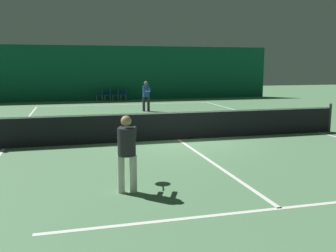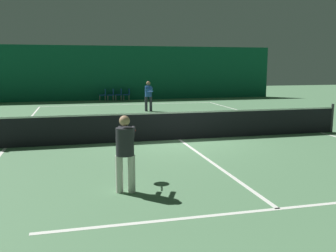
{
  "view_description": "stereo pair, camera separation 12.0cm",
  "coord_description": "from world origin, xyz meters",
  "px_view_note": "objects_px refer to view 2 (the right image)",
  "views": [
    {
      "loc": [
        -3.5,
        -11.96,
        2.49
      ],
      "look_at": [
        -0.99,
        -2.39,
        0.88
      ],
      "focal_mm": 40.0,
      "sensor_mm": 36.0,
      "label": 1
    },
    {
      "loc": [
        -3.38,
        -11.99,
        2.49
      ],
      "look_at": [
        -0.99,
        -2.39,
        0.88
      ],
      "focal_mm": 40.0,
      "sensor_mm": 36.0,
      "label": 2
    }
  ],
  "objects_px": {
    "courtside_chair_2": "(119,94)",
    "courtside_chair_3": "(127,94)",
    "player_near": "(125,148)",
    "courtside_chair_0": "(103,94)",
    "courtside_chair_1": "(112,94)",
    "tennis_net": "(179,125)",
    "player_far": "(148,94)"
  },
  "relations": [
    {
      "from": "player_near",
      "to": "player_far",
      "type": "height_order",
      "value": "player_far"
    },
    {
      "from": "courtside_chair_0",
      "to": "player_far",
      "type": "bearing_deg",
      "value": 16.14
    },
    {
      "from": "courtside_chair_1",
      "to": "tennis_net",
      "type": "bearing_deg",
      "value": 3.35
    },
    {
      "from": "player_near",
      "to": "courtside_chair_2",
      "type": "xyz_separation_m",
      "value": [
        2.17,
        19.55,
        -0.41
      ]
    },
    {
      "from": "tennis_net",
      "to": "player_near",
      "type": "relative_size",
      "value": 7.8
    },
    {
      "from": "courtside_chair_1",
      "to": "player_far",
      "type": "bearing_deg",
      "value": 11.6
    },
    {
      "from": "courtside_chair_0",
      "to": "courtside_chair_1",
      "type": "xyz_separation_m",
      "value": [
        0.56,
        0.0,
        0.0
      ]
    },
    {
      "from": "tennis_net",
      "to": "courtside_chair_3",
      "type": "height_order",
      "value": "tennis_net"
    },
    {
      "from": "player_near",
      "to": "courtside_chair_1",
      "type": "xyz_separation_m",
      "value": [
        1.6,
        19.55,
        -0.41
      ]
    },
    {
      "from": "courtside_chair_2",
      "to": "courtside_chair_3",
      "type": "xyz_separation_m",
      "value": [
        0.56,
        0.0,
        0.0
      ]
    },
    {
      "from": "courtside_chair_2",
      "to": "courtside_chair_0",
      "type": "bearing_deg",
      "value": -90.0
    },
    {
      "from": "courtside_chair_1",
      "to": "courtside_chair_2",
      "type": "height_order",
      "value": "same"
    },
    {
      "from": "player_near",
      "to": "player_far",
      "type": "distance_m",
      "value": 13.21
    },
    {
      "from": "courtside_chair_1",
      "to": "courtside_chair_2",
      "type": "relative_size",
      "value": 1.0
    },
    {
      "from": "courtside_chair_0",
      "to": "player_near",
      "type": "bearing_deg",
      "value": -3.05
    },
    {
      "from": "player_near",
      "to": "courtside_chair_2",
      "type": "height_order",
      "value": "player_near"
    },
    {
      "from": "courtside_chair_1",
      "to": "courtside_chair_2",
      "type": "distance_m",
      "value": 0.56
    },
    {
      "from": "player_far",
      "to": "player_near",
      "type": "bearing_deg",
      "value": -7.2
    },
    {
      "from": "tennis_net",
      "to": "player_far",
      "type": "relative_size",
      "value": 7.32
    },
    {
      "from": "tennis_net",
      "to": "courtside_chair_3",
      "type": "xyz_separation_m",
      "value": [
        0.26,
        14.71,
        -0.03
      ]
    },
    {
      "from": "courtside_chair_1",
      "to": "courtside_chair_3",
      "type": "height_order",
      "value": "same"
    },
    {
      "from": "tennis_net",
      "to": "courtside_chair_1",
      "type": "bearing_deg",
      "value": 93.35
    },
    {
      "from": "courtside_chair_2",
      "to": "courtside_chair_1",
      "type": "bearing_deg",
      "value": -90.0
    },
    {
      "from": "player_near",
      "to": "courtside_chair_1",
      "type": "relative_size",
      "value": 1.83
    },
    {
      "from": "courtside_chair_2",
      "to": "courtside_chair_3",
      "type": "bearing_deg",
      "value": 90.0
    },
    {
      "from": "player_near",
      "to": "courtside_chair_0",
      "type": "xyz_separation_m",
      "value": [
        1.04,
        19.55,
        -0.41
      ]
    },
    {
      "from": "courtside_chair_0",
      "to": "courtside_chair_1",
      "type": "relative_size",
      "value": 1.0
    },
    {
      "from": "courtside_chair_2",
      "to": "player_near",
      "type": "bearing_deg",
      "value": -6.32
    },
    {
      "from": "player_near",
      "to": "courtside_chair_3",
      "type": "distance_m",
      "value": 19.75
    },
    {
      "from": "tennis_net",
      "to": "player_near",
      "type": "height_order",
      "value": "player_near"
    },
    {
      "from": "player_near",
      "to": "courtside_chair_2",
      "type": "distance_m",
      "value": 19.68
    },
    {
      "from": "courtside_chair_1",
      "to": "courtside_chair_3",
      "type": "bearing_deg",
      "value": 90.0
    }
  ]
}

